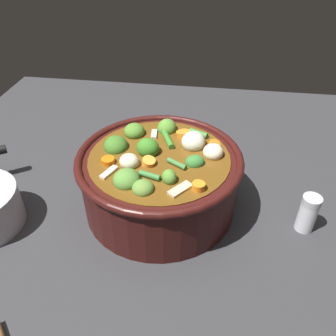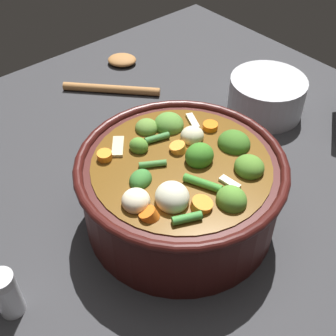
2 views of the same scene
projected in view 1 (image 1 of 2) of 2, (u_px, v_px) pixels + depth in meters
name	position (u px, v px, depth m)	size (l,w,h in m)	color
ground_plane	(160.00, 204.00, 0.67)	(1.10, 1.10, 0.00)	#2D2D30
cooking_pot	(160.00, 179.00, 0.63)	(0.29, 0.29, 0.14)	#38110F
salt_shaker	(308.00, 213.00, 0.60)	(0.03, 0.03, 0.07)	silver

